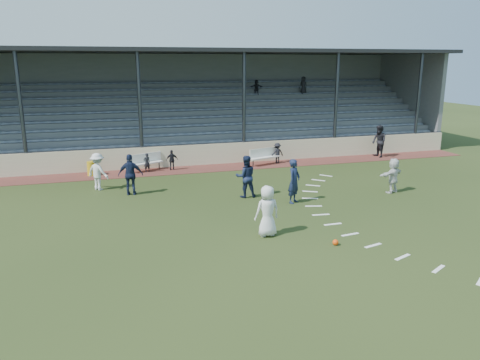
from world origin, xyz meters
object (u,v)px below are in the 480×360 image
(football, at_px, (336,242))
(official, at_px, (379,141))
(player_white_lead, at_px, (267,211))
(player_navy_lead, at_px, (294,181))
(trash_bin, at_px, (92,168))
(bench_left, at_px, (145,160))
(bench_right, at_px, (264,155))

(football, height_order, official, official)
(football, distance_m, player_white_lead, 2.50)
(football, height_order, player_white_lead, player_white_lead)
(player_white_lead, relative_size, player_navy_lead, 0.94)
(football, distance_m, player_navy_lead, 4.95)
(trash_bin, height_order, player_navy_lead, player_navy_lead)
(bench_left, height_order, player_navy_lead, player_navy_lead)
(bench_left, relative_size, trash_bin, 2.67)
(player_white_lead, bearing_deg, bench_right, -113.98)
(bench_right, distance_m, trash_bin, 9.65)
(bench_right, relative_size, football, 10.19)
(football, bearing_deg, bench_left, 110.91)
(bench_right, xyz_separation_m, player_white_lead, (-3.79, -10.92, 0.31))
(player_white_lead, bearing_deg, player_navy_lead, -130.71)
(trash_bin, distance_m, player_navy_lead, 11.27)
(player_white_lead, bearing_deg, official, -141.19)
(bench_left, xyz_separation_m, bench_right, (6.81, -0.38, 0.00))
(bench_right, distance_m, football, 12.56)
(bench_right, distance_m, official, 7.64)
(bench_right, relative_size, player_navy_lead, 1.07)
(player_white_lead, xyz_separation_m, player_navy_lead, (2.43, 3.36, 0.05))
(official, bearing_deg, bench_left, -92.39)
(player_white_lead, height_order, official, official)
(bench_right, relative_size, player_white_lead, 1.13)
(trash_bin, height_order, official, official)
(football, distance_m, official, 15.66)
(bench_right, distance_m, player_navy_lead, 7.69)
(bench_right, bearing_deg, player_white_lead, -127.08)
(bench_right, relative_size, trash_bin, 2.73)
(bench_left, xyz_separation_m, football, (4.88, -12.78, -0.48))
(bench_left, bearing_deg, football, -94.01)
(official, bearing_deg, player_white_lead, -47.14)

